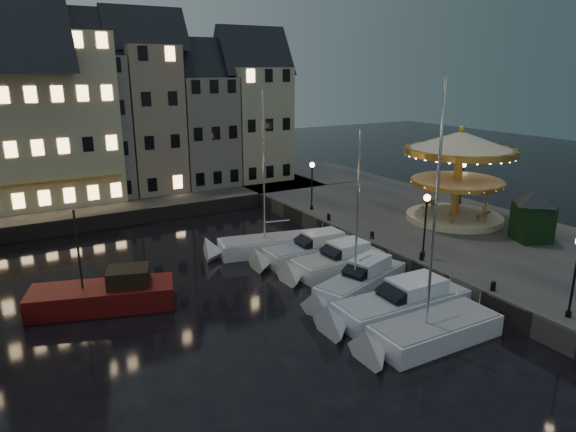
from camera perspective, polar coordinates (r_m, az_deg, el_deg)
ground at (r=30.42m, az=6.08°, el=-9.69°), size 160.00×160.00×0.00m
quay_east at (r=43.19m, az=16.46°, el=-1.48°), size 16.00×56.00×1.30m
quay_north at (r=52.16m, az=-20.03°, el=1.17°), size 44.00×12.00×1.30m
quaywall_e at (r=37.97m, az=8.08°, el=-3.37°), size 0.15×44.00×1.30m
quaywall_n at (r=46.85m, az=-16.25°, el=-0.11°), size 48.00×0.15×1.30m
streetlamp_a at (r=28.49m, az=29.39°, el=-4.84°), size 0.44×0.44×4.17m
streetlamp_b at (r=34.20m, az=15.06°, el=-0.03°), size 0.44×0.44×4.17m
streetlamp_c at (r=44.40m, az=2.68°, el=4.13°), size 0.44×0.44×4.17m
streetlamp_d at (r=46.93m, az=18.82°, el=3.94°), size 0.44×0.44×4.17m
bollard_a at (r=30.87m, az=21.84°, el=-7.18°), size 0.30×0.30×0.57m
bollard_b at (r=34.19m, az=14.64°, el=-4.27°), size 0.30×0.30×0.57m
bollard_c at (r=37.66m, az=9.32°, el=-2.06°), size 0.30×0.30×0.57m
bollard_d at (r=41.84m, az=4.55°, el=-0.05°), size 0.30×0.30×0.57m
townhouse_nb at (r=52.20m, az=-27.85°, el=8.85°), size 6.16×8.00×13.80m
townhouse_nc at (r=52.79m, az=-21.30°, el=10.21°), size 6.82×8.00×14.80m
townhouse_nd at (r=53.97m, az=-15.24°, el=11.36°), size 5.50×8.00×15.80m
townhouse_ne at (r=55.79m, az=-9.65°, el=10.28°), size 6.16×8.00×12.80m
townhouse_nf at (r=58.15m, az=-4.00°, el=11.18°), size 6.82×8.00×13.80m
hotel_corner at (r=52.09m, az=-28.01°, el=10.49°), size 17.60×9.00×16.80m
motorboat_a at (r=26.94m, az=15.16°, el=-12.51°), size 7.88×2.73×13.22m
motorboat_b at (r=29.21m, az=11.99°, el=-9.71°), size 8.98×2.82×2.15m
motorboat_c at (r=31.61m, az=7.73°, el=-7.39°), size 8.10×4.40×10.86m
motorboat_d at (r=34.59m, az=5.11°, el=-5.25°), size 7.45×2.74×2.15m
motorboat_e at (r=36.56m, az=2.19°, el=-4.00°), size 8.08×2.50×2.15m
motorboat_f at (r=38.13m, az=-2.25°, el=-3.32°), size 9.43×4.30×12.51m
red_fishing_boat at (r=31.36m, az=-19.58°, el=-8.36°), size 8.34×4.95×6.06m
carousel at (r=42.83m, az=18.50°, el=6.03°), size 8.73×8.73×7.64m
ticket_kiosk at (r=40.12m, az=25.69°, el=0.90°), size 3.56×3.56×4.17m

